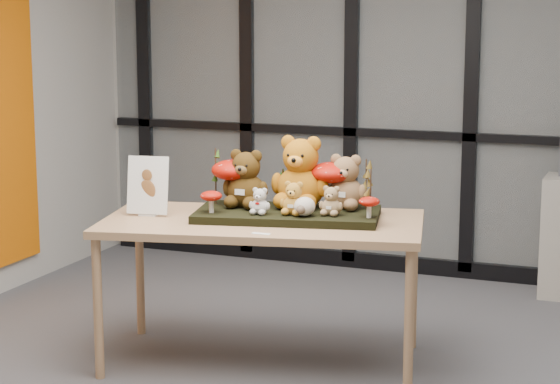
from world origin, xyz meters
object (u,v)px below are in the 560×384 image
at_px(mushroom_front_left, 211,201).
at_px(plush_cream_hedgehog, 304,206).
at_px(sign_holder, 148,188).
at_px(bear_small_yellow, 294,196).
at_px(bear_brown_medium, 246,175).
at_px(mushroom_back_right, 332,183).
at_px(diorama_tray, 288,214).
at_px(bear_white_bow, 260,199).
at_px(bear_pooh_yellow, 301,168).
at_px(bear_tan_back, 346,179).
at_px(mushroom_front_right, 369,206).
at_px(display_table, 262,231).
at_px(mushroom_back_left, 234,180).
at_px(bear_beige_small, 331,199).

bearing_deg(mushroom_front_left, plush_cream_hedgehog, 10.66).
bearing_deg(sign_holder, bear_small_yellow, -1.65).
bearing_deg(bear_brown_medium, mushroom_back_right, 6.67).
relative_size(mushroom_back_right, sign_holder, 0.84).
height_order(diorama_tray, sign_holder, sign_holder).
height_order(diorama_tray, bear_white_bow, bear_white_bow).
xyz_separation_m(bear_pooh_yellow, plush_cream_hedgehog, (0.11, -0.24, -0.16)).
bearing_deg(bear_tan_back, plush_cream_hedgehog, -127.66).
height_order(diorama_tray, mushroom_back_right, mushroom_back_right).
relative_size(bear_small_yellow, mushroom_front_right, 1.61).
height_order(bear_tan_back, mushroom_front_left, bear_tan_back).
bearing_deg(bear_pooh_yellow, sign_holder, -169.03).
bearing_deg(bear_small_yellow, plush_cream_hedgehog, -28.27).
relative_size(display_table, sign_holder, 5.68).
bearing_deg(mushroom_back_left, bear_tan_back, 12.02).
height_order(plush_cream_hedgehog, mushroom_front_right, mushroom_front_right).
xyz_separation_m(bear_brown_medium, bear_small_yellow, (0.33, -0.11, -0.08)).
xyz_separation_m(display_table, mushroom_front_left, (-0.26, -0.11, 0.17)).
xyz_separation_m(bear_pooh_yellow, mushroom_front_right, (0.44, -0.15, -0.16)).
bearing_deg(bear_tan_back, bear_white_bow, -151.85).
distance_m(mushroom_back_left, mushroom_front_left, 0.27).
distance_m(display_table, bear_white_bow, 0.20).
bearing_deg(mushroom_front_left, sign_holder, -179.29).
bearing_deg(mushroom_front_right, bear_beige_small, -178.29).
bearing_deg(mushroom_back_right, bear_beige_small, -72.34).
bearing_deg(display_table, bear_tan_back, 22.70).
distance_m(display_table, sign_holder, 0.69).
xyz_separation_m(display_table, plush_cream_hedgehog, (0.25, -0.02, 0.17)).
distance_m(bear_pooh_yellow, mushroom_front_left, 0.54).
bearing_deg(bear_brown_medium, diorama_tray, -17.47).
relative_size(bear_tan_back, plush_cream_hedgehog, 2.90).
relative_size(bear_pooh_yellow, bear_tan_back, 1.33).
bearing_deg(mushroom_back_left, mushroom_front_right, -5.28).
xyz_separation_m(bear_beige_small, mushroom_front_right, (0.21, 0.01, -0.03)).
height_order(bear_tan_back, bear_white_bow, bear_tan_back).
distance_m(diorama_tray, mushroom_back_left, 0.39).
bearing_deg(mushroom_front_left, bear_brown_medium, 64.12).
bearing_deg(sign_holder, display_table, 0.56).
xyz_separation_m(display_table, mushroom_front_right, (0.59, 0.07, 0.17)).
distance_m(bear_brown_medium, mushroom_front_right, 0.74).
distance_m(bear_brown_medium, plush_cream_hedgehog, 0.44).
bearing_deg(diorama_tray, display_table, -153.43).
height_order(mushroom_back_left, mushroom_back_right, mushroom_back_left).
bearing_deg(mushroom_front_right, mushroom_back_left, 174.72).
height_order(bear_small_yellow, bear_white_bow, bear_small_yellow).
bearing_deg(bear_pooh_yellow, mushroom_front_right, -31.33).
bearing_deg(bear_tan_back, bear_pooh_yellow, -179.84).
distance_m(bear_tan_back, plush_cream_hedgehog, 0.34).
xyz_separation_m(bear_brown_medium, plush_cream_hedgehog, (0.40, -0.13, -0.12)).
bearing_deg(mushroom_back_right, bear_small_yellow, -115.21).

